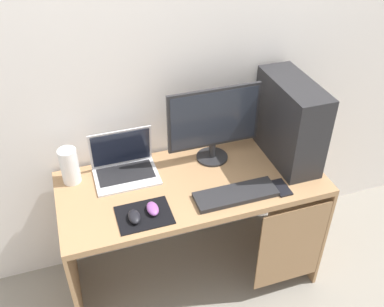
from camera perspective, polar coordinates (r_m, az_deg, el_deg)
name	(u,v)px	position (r m, az deg, el deg)	size (l,w,h in m)	color
ground_plane	(192,272)	(2.81, 0.00, -15.40)	(8.00, 8.00, 0.00)	gray
wall_back	(171,56)	(2.26, -2.76, 12.68)	(4.00, 0.05, 2.60)	silver
desk	(196,204)	(2.37, 0.51, -6.60)	(1.39, 0.61, 0.75)	#A37A51
pc_tower	(290,121)	(2.37, 12.73, 4.16)	(0.19, 0.48, 0.46)	#232326
monitor	(214,123)	(2.29, 2.88, 4.06)	(0.51, 0.18, 0.44)	#232326
laptop	(124,166)	(2.32, -8.88, -1.60)	(0.33, 0.24, 0.25)	silver
speaker	(70,166)	(2.30, -15.82, -1.59)	(0.09, 0.09, 0.20)	white
keyboard	(236,194)	(2.19, 5.79, -5.38)	(0.42, 0.14, 0.02)	#232326
mousepad	(144,215)	(2.09, -6.32, -8.06)	(0.26, 0.20, 0.01)	black
mouse_left	(153,209)	(2.09, -5.21, -7.25)	(0.06, 0.10, 0.03)	#8C4C99
mouse_right	(134,217)	(2.07, -7.62, -8.24)	(0.06, 0.10, 0.03)	black
cell_phone	(281,188)	(2.27, 11.65, -4.43)	(0.07, 0.13, 0.01)	black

